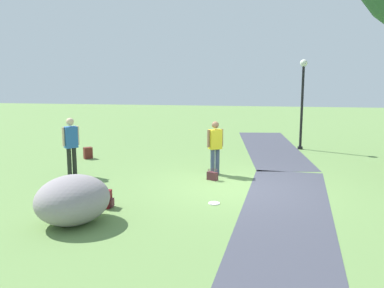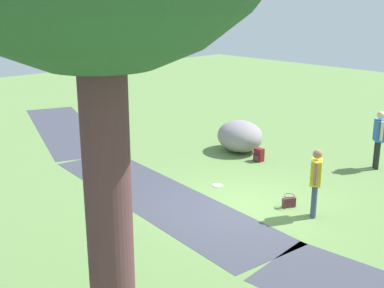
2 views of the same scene
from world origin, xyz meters
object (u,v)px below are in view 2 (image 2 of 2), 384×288
at_px(man_near_boulder, 379,136).
at_px(backpack_by_boulder, 259,155).
at_px(lawn_boulder, 240,136).
at_px(woman_with_handbag, 316,178).
at_px(handbag_on_grass, 289,202).
at_px(frisbee_on_grass, 217,185).

xyz_separation_m(man_near_boulder, backpack_by_boulder, (2.81, 2.00, -0.82)).
xyz_separation_m(lawn_boulder, backpack_by_boulder, (-1.10, 0.36, -0.32)).
height_order(woman_with_handbag, handbag_on_grass, woman_with_handbag).
bearing_deg(frisbee_on_grass, handbag_on_grass, -173.94).
bearing_deg(man_near_boulder, woman_with_handbag, 99.02).
xyz_separation_m(backpack_by_boulder, frisbee_on_grass, (-0.60, 2.45, -0.18)).
relative_size(lawn_boulder, frisbee_on_grass, 7.58).
relative_size(handbag_on_grass, backpack_by_boulder, 0.91).
distance_m(woman_with_handbag, frisbee_on_grass, 3.02).
bearing_deg(woman_with_handbag, frisbee_on_grass, 4.31).
bearing_deg(backpack_by_boulder, man_near_boulder, -144.50).
bearing_deg(handbag_on_grass, frisbee_on_grass, 6.06).
bearing_deg(frisbee_on_grass, lawn_boulder, -58.67).
relative_size(lawn_boulder, handbag_on_grass, 5.74).
xyz_separation_m(man_near_boulder, frisbee_on_grass, (2.20, 4.45, -1.00)).
distance_m(lawn_boulder, backpack_by_boulder, 1.20).
height_order(lawn_boulder, handbag_on_grass, lawn_boulder).
relative_size(man_near_boulder, frisbee_on_grass, 6.31).
bearing_deg(man_near_boulder, frisbee_on_grass, 63.67).
height_order(handbag_on_grass, backpack_by_boulder, backpack_by_boulder).
bearing_deg(lawn_boulder, woman_with_handbag, 150.52).
bearing_deg(handbag_on_grass, lawn_boulder, -33.55).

